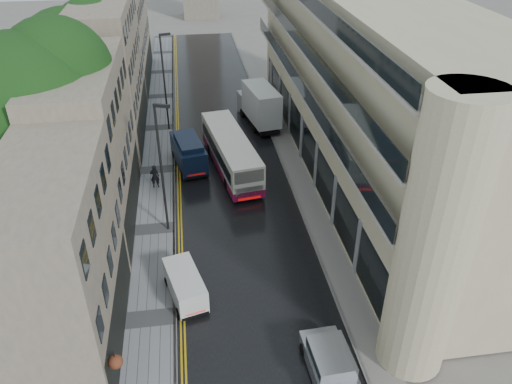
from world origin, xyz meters
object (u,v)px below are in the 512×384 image
object	(u,v)px
navy_van	(182,163)
lamp_post_near	(162,171)
white_lorry	(254,113)
pedestrian	(155,176)
tree_far	(75,79)
lamp_post_far	(165,84)
cream_bus	(226,173)
white_van	(178,305)
tree_near	(32,140)

from	to	relation	value
navy_van	lamp_post_near	distance (m)	7.74
white_lorry	navy_van	distance (m)	10.24
navy_van	pedestrian	size ratio (longest dim) A/B	2.72
tree_far	lamp_post_far	distance (m)	7.80
tree_far	cream_bus	bearing A→B (deg)	-38.32
navy_van	pedestrian	world-z (taller)	navy_van
lamp_post_near	lamp_post_far	size ratio (longest dim) A/B	1.01
tree_far	white_van	distance (m)	24.07
white_lorry	white_van	xyz separation A→B (m)	(-7.35, -22.63, -1.12)
tree_far	lamp_post_far	size ratio (longest dim) A/B	1.39
tree_near	lamp_post_near	size ratio (longest dim) A/B	1.54
cream_bus	tree_far	bearing A→B (deg)	132.99
white_van	lamp_post_far	bearing A→B (deg)	77.14
navy_van	cream_bus	bearing A→B (deg)	-44.54
tree_far	lamp_post_far	xyz separation A→B (m)	(7.25, 2.35, -1.64)
white_lorry	pedestrian	bearing A→B (deg)	-145.23
white_lorry	lamp_post_far	world-z (taller)	lamp_post_far
white_van	lamp_post_far	world-z (taller)	lamp_post_far
cream_bus	navy_van	world-z (taller)	cream_bus
tree_far	navy_van	bearing A→B (deg)	-39.98
tree_near	pedestrian	bearing A→B (deg)	35.52
tree_near	pedestrian	world-z (taller)	tree_near
cream_bus	lamp_post_far	world-z (taller)	lamp_post_far
lamp_post_far	tree_near	bearing A→B (deg)	-130.41
white_lorry	pedestrian	size ratio (longest dim) A/B	3.95
white_lorry	pedestrian	xyz separation A→B (m)	(-8.95, -8.83, -0.92)
lamp_post_near	lamp_post_far	xyz separation A→B (m)	(0.00, 16.30, -0.06)
tree_near	white_lorry	size ratio (longest dim) A/B	1.84
tree_near	lamp_post_far	distance (m)	17.27
white_van	pedestrian	bearing A→B (deg)	82.27
lamp_post_near	navy_van	bearing A→B (deg)	100.23
white_lorry	lamp_post_far	distance (m)	8.59
white_lorry	white_van	world-z (taller)	white_lorry
pedestrian	lamp_post_far	size ratio (longest dim) A/B	0.21
tree_near	navy_van	world-z (taller)	tree_near
white_van	navy_van	size ratio (longest dim) A/B	0.73
cream_bus	lamp_post_far	size ratio (longest dim) A/B	1.21
tree_far	white_lorry	world-z (taller)	tree_far
white_van	lamp_post_near	distance (m)	9.00
cream_bus	lamp_post_near	world-z (taller)	lamp_post_near
navy_van	tree_far	bearing A→B (deg)	129.25
cream_bus	white_van	distance (m)	13.41
tree_far	lamp_post_near	bearing A→B (deg)	-62.51
pedestrian	white_van	bearing A→B (deg)	99.83
white_van	lamp_post_near	xyz separation A→B (m)	(-0.65, 8.15, 3.76)
white_lorry	pedestrian	world-z (taller)	white_lorry
white_lorry	white_van	distance (m)	23.82
pedestrian	lamp_post_near	size ratio (longest dim) A/B	0.21
tree_near	pedestrian	size ratio (longest dim) A/B	7.27
white_van	tree_near	bearing A→B (deg)	117.67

